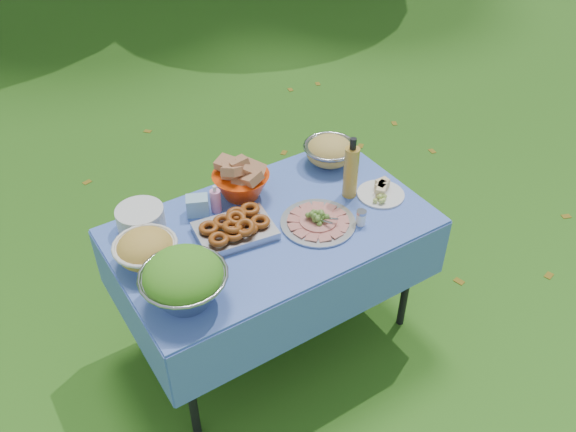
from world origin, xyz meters
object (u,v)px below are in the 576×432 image
object	(u,v)px
bread_bowl	(241,179)
oil_bottle	(351,168)
plate_stack	(141,219)
charcuterie_platter	(318,217)
salad_bowl	(184,280)
picnic_table	(273,282)
pasta_bowl_steel	(330,151)

from	to	relation	value
bread_bowl	oil_bottle	world-z (taller)	oil_bottle
plate_stack	charcuterie_platter	xyz separation A→B (m)	(0.70, -0.42, -0.01)
plate_stack	oil_bottle	xyz separation A→B (m)	(0.96, -0.32, 0.11)
salad_bowl	oil_bottle	bearing A→B (deg)	11.99
salad_bowl	plate_stack	xyz separation A→B (m)	(0.02, 0.52, -0.06)
salad_bowl	plate_stack	world-z (taller)	salad_bowl
oil_bottle	charcuterie_platter	bearing A→B (deg)	-158.58
bread_bowl	picnic_table	bearing A→B (deg)	-89.22
pasta_bowl_steel	charcuterie_platter	bearing A→B (deg)	-131.52
oil_bottle	pasta_bowl_steel	bearing A→B (deg)	73.82
bread_bowl	charcuterie_platter	xyz separation A→B (m)	(0.19, -0.39, -0.05)
salad_bowl	plate_stack	size ratio (longest dim) A/B	1.60
bread_bowl	pasta_bowl_steel	distance (m)	0.53
oil_bottle	salad_bowl	bearing A→B (deg)	-168.01
plate_stack	bread_bowl	size ratio (longest dim) A/B	0.78
plate_stack	oil_bottle	size ratio (longest dim) A/B	0.68
salad_bowl	bread_bowl	distance (m)	0.73
charcuterie_platter	oil_bottle	size ratio (longest dim) A/B	1.09
bread_bowl	salad_bowl	bearing A→B (deg)	-137.17
bread_bowl	oil_bottle	distance (m)	0.54
salad_bowl	pasta_bowl_steel	distance (m)	1.18
picnic_table	oil_bottle	world-z (taller)	oil_bottle
charcuterie_platter	plate_stack	bearing A→B (deg)	149.26
plate_stack	charcuterie_platter	world-z (taller)	plate_stack
bread_bowl	pasta_bowl_steel	xyz separation A→B (m)	(0.53, -0.00, -0.02)
salad_bowl	pasta_bowl_steel	world-z (taller)	salad_bowl
picnic_table	salad_bowl	distance (m)	0.76
plate_stack	pasta_bowl_steel	bearing A→B (deg)	-1.74
picnic_table	salad_bowl	xyz separation A→B (m)	(-0.54, -0.22, 0.50)
salad_bowl	charcuterie_platter	distance (m)	0.74
charcuterie_platter	oil_bottle	distance (m)	0.30
picnic_table	bread_bowl	bearing A→B (deg)	90.78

